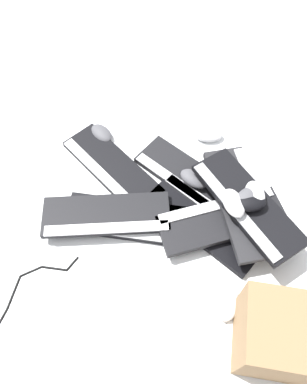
{
  "coord_description": "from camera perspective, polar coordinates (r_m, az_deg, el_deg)",
  "views": [
    {
      "loc": [
        0.45,
        0.5,
        1.2
      ],
      "look_at": [
        -0.03,
        0.01,
        0.06
      ],
      "focal_mm": 35.0,
      "sensor_mm": 36.0,
      "label": 1
    }
  ],
  "objects": [
    {
      "name": "keyboard_2",
      "position": [
        1.42,
        5.56,
        2.02
      ],
      "size": [
        0.19,
        0.45,
        0.03
      ],
      "color": "black",
      "rests_on": "ground"
    },
    {
      "name": "keyboard_5",
      "position": [
        1.33,
        13.27,
        -1.33
      ],
      "size": [
        0.37,
        0.45,
        0.03
      ],
      "color": "#232326",
      "rests_on": "keyboard_4"
    },
    {
      "name": "keyboard_7",
      "position": [
        1.29,
        14.05,
        -1.76
      ],
      "size": [
        0.24,
        0.46,
        0.03
      ],
      "color": "black",
      "rests_on": "keyboard_5"
    },
    {
      "name": "keyboard_6",
      "position": [
        1.31,
        -7.2,
        -3.55
      ],
      "size": [
        0.43,
        0.4,
        0.03
      ],
      "color": "black",
      "rests_on": "keyboard_0"
    },
    {
      "name": "keyboard_1",
      "position": [
        1.34,
        7.68,
        -4.57
      ],
      "size": [
        0.18,
        0.45,
        0.03
      ],
      "color": "black",
      "rests_on": "ground"
    },
    {
      "name": "mouse_7",
      "position": [
        1.26,
        14.43,
        -1.56
      ],
      "size": [
        0.13,
        0.12,
        0.04
      ],
      "primitive_type": "ellipsoid",
      "rotation": [
        0.0,
        0.0,
        5.57
      ],
      "color": "black",
      "rests_on": "keyboard_7"
    },
    {
      "name": "mouse_5",
      "position": [
        1.38,
        6.17,
        2.03
      ],
      "size": [
        0.08,
        0.12,
        0.04
      ],
      "primitive_type": "ellipsoid",
      "rotation": [
        0.0,
        0.0,
        4.89
      ],
      "color": "#4C4C51",
      "rests_on": "keyboard_2"
    },
    {
      "name": "mouse_6",
      "position": [
        1.24,
        11.31,
        -16.4
      ],
      "size": [
        0.13,
        0.11,
        0.04
      ],
      "primitive_type": "ellipsoid",
      "rotation": [
        0.0,
        0.0,
        3.61
      ],
      "color": "silver",
      "rests_on": "ground"
    },
    {
      "name": "mouse_2",
      "position": [
        1.24,
        12.1,
        -1.66
      ],
      "size": [
        0.11,
        0.13,
        0.04
      ],
      "primitive_type": "ellipsoid",
      "rotation": [
        0.0,
        0.0,
        4.2
      ],
      "color": "silver",
      "rests_on": "keyboard_7"
    },
    {
      "name": "mouse_1",
      "position": [
        1.55,
        -7.93,
        8.84
      ],
      "size": [
        0.07,
        0.11,
        0.04
      ],
      "primitive_type": "ellipsoid",
      "rotation": [
        0.0,
        0.0,
        1.5
      ],
      "color": "#4C4C51",
      "rests_on": "ground"
    },
    {
      "name": "mouse_0",
      "position": [
        1.27,
        15.18,
        -0.47
      ],
      "size": [
        0.12,
        0.12,
        0.04
      ],
      "primitive_type": "ellipsoid",
      "rotation": [
        0.0,
        0.0,
        3.92
      ],
      "color": "silver",
      "rests_on": "keyboard_7"
    },
    {
      "name": "keyboard_3",
      "position": [
        1.45,
        -6.4,
        3.72
      ],
      "size": [
        0.17,
        0.45,
        0.03
      ],
      "color": "black",
      "rests_on": "ground"
    },
    {
      "name": "keyboard_0",
      "position": [
        1.33,
        -4.0,
        -4.28
      ],
      "size": [
        0.38,
        0.44,
        0.03
      ],
      "color": "black",
      "rests_on": "ground"
    },
    {
      "name": "mouse_3",
      "position": [
        1.55,
        8.49,
        8.56
      ],
      "size": [
        0.13,
        0.12,
        0.04
      ],
      "primitive_type": "ellipsoid",
      "rotation": [
        0.0,
        0.0,
        5.54
      ],
      "color": "silver",
      "rests_on": "ground"
    },
    {
      "name": "keyboard_4",
      "position": [
        1.31,
        10.33,
        -4.21
      ],
      "size": [
        0.46,
        0.34,
        0.03
      ],
      "color": "black",
      "rests_on": "keyboard_1"
    },
    {
      "name": "cardboard_box",
      "position": [
        1.16,
        18.85,
        -20.01
      ],
      "size": [
        0.31,
        0.31,
        0.21
      ],
      "primitive_type": "cube",
      "rotation": [
        0.0,
        0.0,
        3.77
      ],
      "color": "olive",
      "rests_on": "ground"
    },
    {
      "name": "mouse_4",
      "position": [
        1.26,
        14.2,
        -0.84
      ],
      "size": [
        0.12,
        0.08,
        0.04
      ],
      "primitive_type": "ellipsoid",
      "rotation": [
        0.0,
        0.0,
        3.05
      ],
      "color": "#4C4C51",
      "rests_on": "keyboard_7"
    },
    {
      "name": "ground_plane",
      "position": [
        1.37,
        -1.24,
        -1.79
      ],
      "size": [
        3.2,
        3.2,
        0.0
      ],
      "primitive_type": "plane",
      "color": "white"
    }
  ]
}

